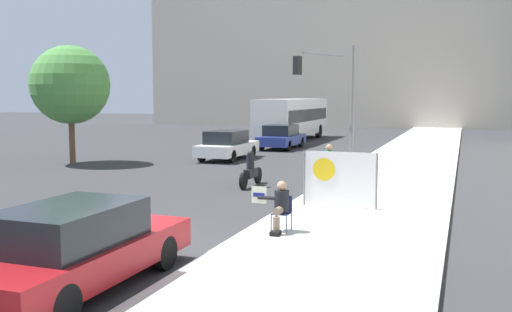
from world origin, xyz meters
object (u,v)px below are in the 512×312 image
Objects in this scene: traffic_light_pole at (330,86)px; motorcycle_on_road at (251,171)px; seated_protester at (280,205)px; car_on_road_nearest at (227,145)px; street_tree_near_curb at (70,85)px; pedestrian_behind at (329,170)px; car_on_road_midblock at (281,137)px; city_bus_on_road at (293,117)px; protest_banner at (339,178)px; parked_car_curbside at (76,247)px.

motorcycle_on_road is (-1.52, -5.76, -3.14)m from traffic_light_pole.
seated_protester is 0.26× the size of car_on_road_nearest.
street_tree_near_curb is at bearing -146.34° from car_on_road_nearest.
pedestrian_behind is 3.62m from motorcycle_on_road.
seated_protester is 22.04m from car_on_road_midblock.
city_bus_on_road is at bearing 102.45° from motorcycle_on_road.
protest_banner is at bearing -67.54° from car_on_road_midblock.
street_tree_near_curb is (-13.72, 10.22, 3.01)m from seated_protester.
city_bus_on_road is at bearing 112.12° from traffic_light_pole.
street_tree_near_curb is at bearing 161.38° from motorcycle_on_road.
protest_banner is 0.40× the size of traffic_light_pole.
street_tree_near_curb is (-11.63, 14.82, 3.02)m from parked_car_curbside.
parked_car_curbside is at bearing 168.43° from pedestrian_behind.
car_on_road_nearest is (-8.11, 11.06, -0.22)m from protest_banner.
car_on_road_midblock is 2.14× the size of motorcycle_on_road.
motorcycle_on_road is at bearing -77.55° from city_bus_on_road.
car_on_road_midblock is at bearing 83.03° from car_on_road_nearest.
protest_banner is 5.15m from motorcycle_on_road.
traffic_light_pole is at bearing 13.50° from pedestrian_behind.
pedestrian_behind is 0.29× the size of street_tree_near_curb.
street_tree_near_curb reaches higher than car_on_road_nearest.
pedestrian_behind is 0.15× the size of city_bus_on_road.
city_bus_on_road reaches higher than parked_car_curbside.
street_tree_near_curb is (-10.49, 3.53, 3.20)m from motorcycle_on_road.
seated_protester is at bearing -62.70° from car_on_road_nearest.
seated_protester is 0.21× the size of street_tree_near_curb.
protest_banner is at bearing -70.60° from city_bus_on_road.
protest_banner is 25.58m from city_bus_on_road.
parked_car_curbside is (-2.08, -9.67, -0.22)m from pedestrian_behind.
protest_banner is 0.37× the size of street_tree_near_curb.
street_tree_near_curb is at bearing 69.95° from pedestrian_behind.
city_bus_on_road is at bearing 71.10° from street_tree_near_curb.
parked_car_curbside is at bearing -84.24° from motorcycle_on_road.
protest_banner is at bearing -25.51° from street_tree_near_curb.
seated_protester is 7.43m from motorcycle_on_road.
city_bus_on_road reaches higher than car_on_road_nearest.
protest_banner is at bearing 70.81° from parked_car_curbside.
protest_banner is 13.71m from car_on_road_nearest.
car_on_road_midblock is at bearing 56.68° from street_tree_near_curb.
pedestrian_behind is at bearing -20.60° from street_tree_near_curb.
parked_car_curbside is (-0.38, -17.04, -2.96)m from traffic_light_pole.
car_on_road_midblock reaches higher than seated_protester.
parked_car_curbside is 19.08m from street_tree_near_curb.
car_on_road_midblock is at bearing 100.04° from parked_car_curbside.
seated_protester is at bearing -179.22° from pedestrian_behind.
car_on_road_nearest is at bearing 161.03° from traffic_light_pole.
traffic_light_pole reaches higher than seated_protester.
car_on_road_nearest is (-7.44, 14.41, -0.01)m from seated_protester.
street_tree_near_curb is at bearing 155.78° from seated_protester.
car_on_road_midblock reaches higher than parked_car_curbside.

